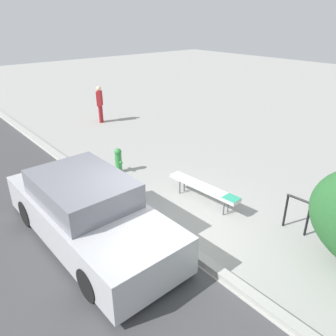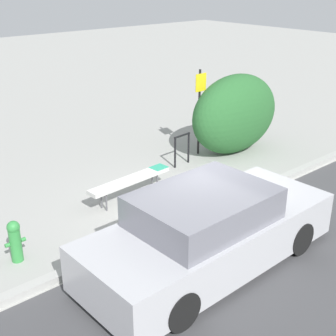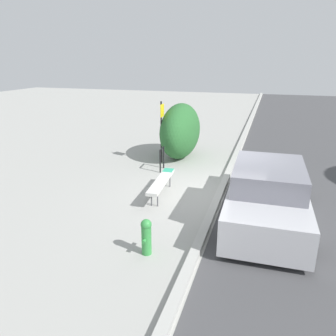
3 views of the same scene
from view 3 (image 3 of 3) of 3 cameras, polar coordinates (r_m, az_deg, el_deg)
ground_plane at (r=9.61m, az=8.98°, el=-4.74°), size 60.00×60.00×0.00m
curb at (r=9.58m, az=9.00°, el=-4.38°), size 60.00×0.20×0.13m
bench at (r=9.34m, az=-1.15°, el=-2.32°), size 2.09×0.45×0.49m
bike_rack at (r=11.45m, az=-1.07°, el=1.99°), size 0.55×0.09×0.83m
sign_post at (r=12.15m, az=-1.13°, el=7.25°), size 0.36×0.08×2.30m
fire_hydrant at (r=6.67m, az=-3.79°, el=-11.67°), size 0.36×0.22×0.77m
shrub_hedge at (r=12.89m, az=2.17°, el=6.46°), size 2.89×1.43×2.14m
parked_car_near at (r=8.35m, az=16.83°, el=-4.20°), size 4.62×1.86×1.41m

